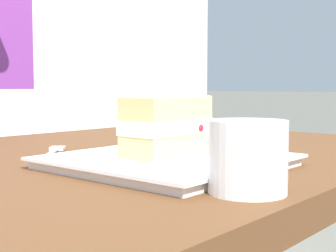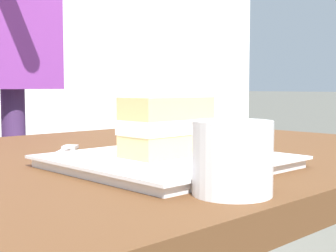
# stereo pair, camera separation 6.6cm
# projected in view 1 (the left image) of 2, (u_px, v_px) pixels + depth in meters

# --- Properties ---
(patio_table) EXTENTS (1.27, 0.78, 0.70)m
(patio_table) POSITION_uv_depth(u_px,v_px,m) (80.00, 225.00, 0.76)
(patio_table) COLOR brown
(patio_table) RESTS_ON ground
(dessert_plate) EXTENTS (0.28, 0.28, 0.02)m
(dessert_plate) POSITION_uv_depth(u_px,v_px,m) (168.00, 161.00, 0.67)
(dessert_plate) COLOR white
(dessert_plate) RESTS_ON patio_table
(cake_slice) EXTENTS (0.13, 0.08, 0.08)m
(cake_slice) POSITION_uv_depth(u_px,v_px,m) (167.00, 126.00, 0.66)
(cake_slice) COLOR #E0C17A
(cake_slice) RESTS_ON dessert_plate
(dessert_fork) EXTENTS (0.13, 0.13, 0.01)m
(dessert_fork) POSITION_uv_depth(u_px,v_px,m) (51.00, 153.00, 0.78)
(dessert_fork) COLOR silver
(dessert_fork) RESTS_ON patio_table
(coffee_cup) EXTENTS (0.08, 0.08, 0.08)m
(coffee_cup) POSITION_uv_depth(u_px,v_px,m) (247.00, 156.00, 0.50)
(coffee_cup) COLOR white
(coffee_cup) RESTS_ON patio_table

